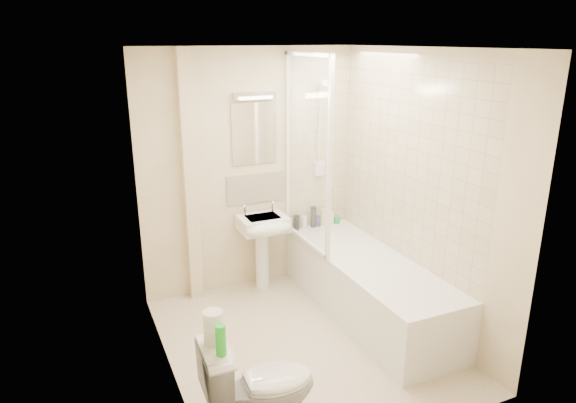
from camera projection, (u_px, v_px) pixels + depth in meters
name	position (u px, v px, depth m)	size (l,w,h in m)	color
floor	(303.00, 342.00, 4.36)	(2.50, 2.50, 0.00)	beige
wall_back	(250.00, 172.00, 5.08)	(2.20, 0.02, 2.40)	beige
wall_left	(163.00, 229.00, 3.57)	(0.02, 2.50, 2.40)	beige
wall_right	(420.00, 192.00, 4.42)	(0.02, 2.50, 2.40)	beige
ceiling	(307.00, 48.00, 3.63)	(2.20, 2.50, 0.02)	white
tile_back	(318.00, 144.00, 5.29)	(0.70, 0.01, 1.75)	beige
tile_right	(406.00, 162.00, 4.52)	(0.01, 2.10, 1.75)	beige
pipe_boxing	(190.00, 180.00, 4.79)	(0.12, 0.12, 2.40)	beige
splashback	(255.00, 188.00, 5.14)	(0.60, 0.01, 0.30)	beige
mirror	(254.00, 134.00, 4.98)	(0.46, 0.01, 0.60)	white
strip_light	(254.00, 95.00, 4.84)	(0.42, 0.07, 0.07)	silver
bathtub	(368.00, 285.00, 4.73)	(0.70, 2.10, 0.55)	white
shower_screen	(307.00, 153.00, 4.77)	(0.04, 0.92, 1.80)	white
shower_fixture	(320.00, 133.00, 5.22)	(0.10, 0.16, 0.99)	white
pedestal_sink	(264.00, 233.00, 5.07)	(0.47, 0.45, 0.90)	white
bottle_black_a	(296.00, 223.00, 5.36)	(0.07, 0.07, 0.15)	black
bottle_white_a	(304.00, 222.00, 5.40)	(0.06, 0.06, 0.13)	white
bottle_black_b	(313.00, 217.00, 5.42)	(0.06, 0.06, 0.22)	black
bottle_blue	(317.00, 221.00, 5.46)	(0.06, 0.06, 0.12)	navy
bottle_cream	(323.00, 217.00, 5.48)	(0.06, 0.06, 0.18)	beige
bottle_white_b	(331.00, 218.00, 5.52)	(0.06, 0.06, 0.15)	silver
bottle_green	(337.00, 220.00, 5.56)	(0.07, 0.07, 0.08)	green
toilet	(259.00, 388.00, 3.23)	(0.73, 0.44, 0.73)	white
toilet_roll_lower	(214.00, 335.00, 3.05)	(0.12, 0.12, 0.11)	white
toilet_roll_upper	(213.00, 319.00, 3.02)	(0.12, 0.12, 0.10)	white
green_bottle	(221.00, 340.00, 2.92)	(0.06, 0.06, 0.19)	green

